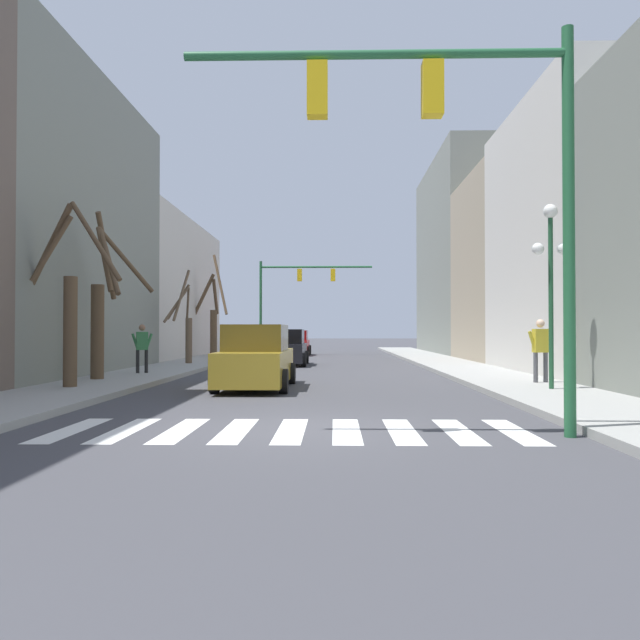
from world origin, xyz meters
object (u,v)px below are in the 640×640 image
street_tree_left_far (68,306)px  street_tree_right_mid (213,317)px  car_parked_left_far (256,359)px  car_parked_right_far (294,344)px  pedestrian_waiting_at_curb (540,345)px  street_lamp_right_corner (551,259)px  car_parked_right_mid (285,348)px  street_tree_right_far (102,306)px  pedestrian_on_right_sidewalk (142,344)px  traffic_signal_far (294,286)px  traffic_signal_near (458,142)px  street_tree_left_mid (186,325)px

street_tree_left_far → street_tree_right_mid: street_tree_right_mid is taller
car_parked_left_far → street_tree_left_far: 5.20m
car_parked_right_far → pedestrian_waiting_at_curb: pedestrian_waiting_at_curb is taller
street_lamp_right_corner → car_parked_right_mid: (-7.85, 13.31, -2.67)m
street_tree_right_far → car_parked_left_far: bearing=-15.6°
car_parked_left_far → street_tree_right_far: size_ratio=0.94×
pedestrian_on_right_sidewalk → street_tree_right_far: size_ratio=0.33×
car_parked_right_mid → car_parked_left_far: (0.13, -11.71, 0.04)m
traffic_signal_far → street_tree_left_far: bearing=-99.3°
traffic_signal_near → car_parked_right_mid: size_ratio=1.42×
car_parked_right_far → street_lamp_right_corner: bearing=18.0°
traffic_signal_near → pedestrian_on_right_sidewalk: (-8.64, 12.01, -3.39)m
pedestrian_on_right_sidewalk → pedestrian_waiting_at_curb: 13.14m
street_tree_right_far → street_tree_right_mid: bearing=89.7°
car_parked_right_mid → car_parked_left_far: bearing=0.6°
car_parked_right_far → car_parked_left_far: (0.48, -23.60, 0.06)m
car_parked_right_far → street_tree_right_far: (-4.45, -22.22, 1.61)m
traffic_signal_far → street_tree_left_far: size_ratio=1.56×
traffic_signal_near → traffic_signal_far: (-4.69, 32.61, 0.12)m
car_parked_right_mid → street_tree_left_mid: size_ratio=1.04×
street_lamp_right_corner → street_tree_right_far: bearing=166.8°
traffic_signal_near → street_tree_right_mid: 27.94m
pedestrian_waiting_at_curb → street_tree_right_mid: bearing=-65.8°
traffic_signal_far → pedestrian_waiting_at_curb: size_ratio=4.24×
car_parked_right_mid → pedestrian_on_right_sidewalk: (-4.39, -7.66, 0.37)m
street_lamp_right_corner → pedestrian_waiting_at_curb: street_lamp_right_corner is taller
street_tree_left_far → pedestrian_waiting_at_curb: bearing=7.5°
street_tree_left_far → street_tree_left_mid: bearing=88.8°
traffic_signal_near → street_tree_right_mid: size_ratio=1.07×
car_parked_right_mid → pedestrian_waiting_at_curb: pedestrian_waiting_at_curb is taller
street_lamp_right_corner → pedestrian_waiting_at_curb: (0.38, 1.99, -2.24)m
pedestrian_waiting_at_curb → street_tree_right_far: (-13.04, 0.99, 1.16)m
car_parked_left_far → pedestrian_waiting_at_curb: pedestrian_waiting_at_curb is taller
street_lamp_right_corner → street_tree_right_far: (-12.65, 2.98, -1.08)m
traffic_signal_far → street_tree_right_mid: traffic_signal_far is taller
street_tree_right_mid → car_parked_right_far: bearing=49.9°
car_parked_left_far → street_lamp_right_corner: bearing=78.3°
car_parked_right_mid → pedestrian_waiting_at_curb: (8.24, -11.32, 0.43)m
car_parked_right_mid → street_tree_left_mid: (-4.43, -1.11, 1.08)m
street_tree_left_mid → car_parked_right_far: bearing=72.6°
street_tree_left_far → street_tree_right_far: size_ratio=0.95×
street_lamp_right_corner → street_tree_right_mid: (-12.56, 20.02, -1.03)m
car_parked_left_far → street_tree_left_mid: 11.59m
car_parked_left_far → street_tree_left_mid: (-4.56, 10.60, 1.04)m
traffic_signal_near → street_tree_right_far: (-9.05, 9.34, -2.16)m
car_parked_right_mid → traffic_signal_far: bearing=-178.1°
car_parked_right_mid → pedestrian_waiting_at_curb: bearing=36.0°
car_parked_right_far → street_tree_left_far: bearing=-9.9°
street_lamp_right_corner → pedestrian_on_right_sidewalk: (-12.24, 5.65, -2.31)m
traffic_signal_far → street_tree_left_mid: traffic_signal_far is taller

